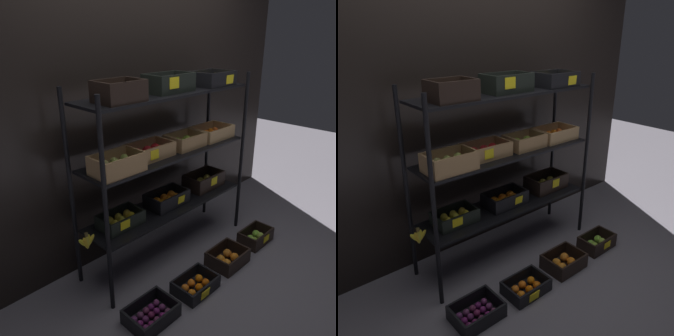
# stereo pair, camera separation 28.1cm
# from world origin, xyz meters

# --- Properties ---
(ground_plane) EXTENTS (10.00, 10.00, 0.00)m
(ground_plane) POSITION_xyz_m (0.00, 0.00, 0.00)
(ground_plane) COLOR slate
(storefront_wall) EXTENTS (3.95, 0.12, 2.81)m
(storefront_wall) POSITION_xyz_m (0.00, 0.41, 1.40)
(storefront_wall) COLOR black
(storefront_wall) RESTS_ON ground_plane
(display_rack) EXTENTS (1.67, 0.44, 1.55)m
(display_rack) POSITION_xyz_m (0.00, -0.01, 0.94)
(display_rack) COLOR black
(display_rack) RESTS_ON ground_plane
(crate_ground_plum) EXTENTS (0.34, 0.25, 0.11)m
(crate_ground_plum) POSITION_xyz_m (-0.66, -0.48, 0.04)
(crate_ground_plum) COLOR black
(crate_ground_plum) RESTS_ON ground_plane
(crate_ground_tangerine) EXTENTS (0.33, 0.24, 0.11)m
(crate_ground_tangerine) POSITION_xyz_m (-0.23, -0.51, 0.04)
(crate_ground_tangerine) COLOR black
(crate_ground_tangerine) RESTS_ON ground_plane
(crate_ground_orange) EXTENTS (0.32, 0.25, 0.13)m
(crate_ground_orange) POSITION_xyz_m (0.21, -0.50, 0.05)
(crate_ground_orange) COLOR black
(crate_ground_orange) RESTS_ON ground_plane
(crate_ground_apple_green) EXTENTS (0.32, 0.21, 0.13)m
(crate_ground_apple_green) POSITION_xyz_m (0.66, -0.50, 0.05)
(crate_ground_apple_green) COLOR black
(crate_ground_apple_green) RESTS_ON ground_plane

